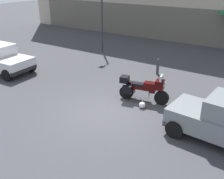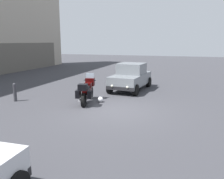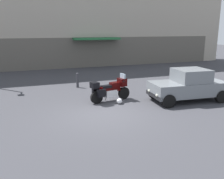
# 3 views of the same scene
# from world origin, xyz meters

# --- Properties ---
(ground_plane) EXTENTS (80.00, 80.00, 0.00)m
(ground_plane) POSITION_xyz_m (0.00, 0.00, 0.00)
(ground_plane) COLOR #38383D
(motorcycle) EXTENTS (2.24, 0.99, 1.36)m
(motorcycle) POSITION_xyz_m (0.91, 1.77, 0.62)
(motorcycle) COLOR black
(motorcycle) RESTS_ON ground
(helmet) EXTENTS (0.28, 0.28, 0.28)m
(helmet) POSITION_xyz_m (1.20, 1.18, 0.14)
(helmet) COLOR silver
(helmet) RESTS_ON ground
(car_hatchback_near) EXTENTS (3.97, 2.06, 1.64)m
(car_hatchback_near) POSITION_xyz_m (4.69, 0.50, 0.81)
(car_hatchback_near) COLOR slate
(car_hatchback_near) RESTS_ON ground
(bollard_curbside) EXTENTS (0.16, 0.16, 0.93)m
(bollard_curbside) POSITION_xyz_m (0.03, 5.35, 0.49)
(bollard_curbside) COLOR #333338
(bollard_curbside) RESTS_ON ground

